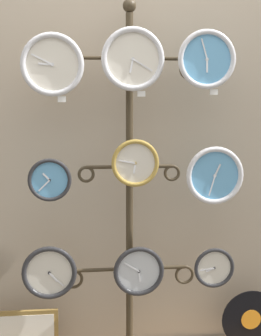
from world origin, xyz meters
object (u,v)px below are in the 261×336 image
(clock_top_right, at_px, (207,59))
(clock_middle_left, at_px, (50,180))
(clock_middle_center, at_px, (135,163))
(picture_frame, at_px, (15,336))
(clock_top_left, at_px, (52,65))
(vinyl_record, at_px, (251,319))
(display_stand, at_px, (130,254))
(clock_middle_right, at_px, (215,176))
(clock_bottom_left, at_px, (49,272))
(clock_bottom_center, at_px, (139,271))
(clock_bottom_right, at_px, (214,268))
(clock_top_center, at_px, (133,59))

(clock_top_right, relative_size, clock_middle_left, 1.36)
(clock_middle_center, bearing_deg, picture_frame, 173.13)
(clock_top_left, relative_size, vinyl_record, 0.92)
(display_stand, relative_size, clock_top_right, 6.63)
(clock_middle_right, bearing_deg, display_stand, 167.56)
(clock_top_right, bearing_deg, clock_middle_center, -179.42)
(clock_middle_center, relative_size, clock_bottom_left, 0.86)
(clock_middle_center, bearing_deg, clock_top_right, 0.58)
(clock_middle_left, distance_m, clock_bottom_center, 0.67)
(picture_frame, bearing_deg, clock_bottom_right, -4.22)
(clock_middle_center, distance_m, clock_bottom_center, 0.57)
(clock_top_center, distance_m, clock_middle_left, 0.73)
(display_stand, bearing_deg, clock_bottom_left, -167.07)
(clock_top_right, height_order, clock_middle_left, clock_top_right)
(clock_top_center, bearing_deg, clock_bottom_center, -21.44)
(clock_bottom_center, relative_size, vinyl_record, 0.80)
(clock_top_center, relative_size, clock_top_right, 1.06)
(clock_middle_center, xyz_separation_m, clock_bottom_center, (0.02, 0.01, -0.57))
(clock_bottom_left, relative_size, vinyl_record, 0.84)
(clock_top_right, distance_m, clock_middle_right, 0.59)
(display_stand, height_order, vinyl_record, display_stand)
(clock_middle_center, xyz_separation_m, clock_middle_right, (0.42, 0.01, -0.07))
(clock_middle_right, bearing_deg, vinyl_record, 16.32)
(clock_middle_left, xyz_separation_m, clock_middle_right, (0.85, -0.00, 0.01))
(clock_top_center, height_order, clock_middle_right, clock_top_center)
(clock_bottom_right, bearing_deg, clock_bottom_left, 179.27)
(display_stand, distance_m, clock_top_right, 1.10)
(clock_middle_right, xyz_separation_m, clock_bottom_center, (-0.40, -0.00, -0.50))
(clock_bottom_right, bearing_deg, clock_top_left, 178.61)
(clock_top_center, xyz_separation_m, clock_bottom_left, (-0.43, -0.01, -1.08))
(clock_bottom_right, relative_size, picture_frame, 0.47)
(display_stand, distance_m, picture_frame, 0.75)
(display_stand, distance_m, clock_top_left, 1.07)
(clock_top_center, height_order, clock_bottom_center, clock_top_center)
(display_stand, distance_m, clock_middle_right, 0.62)
(display_stand, bearing_deg, clock_middle_left, -167.06)
(clock_middle_right, xyz_separation_m, picture_frame, (-1.05, 0.07, -0.86))
(vinyl_record, xyz_separation_m, picture_frame, (-1.31, -0.01, -0.03))
(clock_bottom_left, distance_m, vinyl_record, 1.17)
(clock_middle_center, bearing_deg, clock_top_left, 177.35)
(clock_middle_right, relative_size, clock_bottom_left, 1.08)
(clock_top_right, bearing_deg, clock_bottom_left, 179.57)
(clock_top_center, xyz_separation_m, clock_bottom_right, (0.43, -0.02, -1.08))
(display_stand, relative_size, clock_top_left, 6.34)
(display_stand, xyz_separation_m, clock_top_center, (0.01, -0.09, 1.03))
(clock_top_right, bearing_deg, clock_top_center, 177.66)
(clock_top_center, bearing_deg, vinyl_record, 5.59)
(clock_bottom_center, bearing_deg, clock_bottom_left, 179.66)
(display_stand, xyz_separation_m, vinyl_record, (0.69, -0.02, -0.40))
(display_stand, xyz_separation_m, clock_bottom_center, (0.04, -0.10, -0.06))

